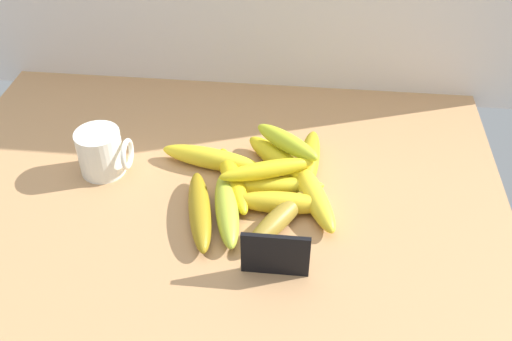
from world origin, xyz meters
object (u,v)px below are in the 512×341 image
(coffee_mug, at_px, (102,152))
(banana_9, at_px, (200,210))
(chalkboard_sign, at_px, (275,256))
(banana_2, at_px, (282,162))
(banana_8, at_px, (233,179))
(banana_5, at_px, (313,194))
(banana_10, at_px, (267,171))
(banana_3, at_px, (273,185))
(banana_11, at_px, (287,142))
(banana_1, at_px, (282,203))
(banana_4, at_px, (308,162))
(banana_7, at_px, (278,220))
(banana_6, at_px, (227,209))
(banana_0, at_px, (212,159))

(coffee_mug, height_order, banana_9, coffee_mug)
(chalkboard_sign, distance_m, coffee_mug, 0.42)
(banana_2, height_order, banana_8, banana_2)
(banana_5, distance_m, banana_10, 0.09)
(banana_9, bearing_deg, banana_8, 63.02)
(banana_3, bearing_deg, banana_11, 75.24)
(banana_1, height_order, banana_2, banana_2)
(banana_4, bearing_deg, coffee_mug, -173.78)
(banana_1, distance_m, banana_10, 0.07)
(banana_7, bearing_deg, banana_10, 106.35)
(chalkboard_sign, height_order, coffee_mug, coffee_mug)
(banana_3, bearing_deg, banana_7, -79.83)
(banana_3, bearing_deg, banana_8, 174.65)
(banana_5, bearing_deg, banana_11, 119.15)
(banana_7, bearing_deg, banana_1, 85.09)
(coffee_mug, bearing_deg, banana_4, 6.22)
(banana_3, xyz_separation_m, banana_4, (0.06, 0.07, 0.00))
(banana_9, relative_size, banana_11, 1.34)
(banana_3, distance_m, banana_6, 0.11)
(banana_0, distance_m, banana_5, 0.22)
(banana_9, bearing_deg, banana_2, 47.89)
(banana_5, bearing_deg, chalkboard_sign, -107.82)
(coffee_mug, distance_m, banana_5, 0.41)
(banana_0, relative_size, banana_7, 1.16)
(banana_3, xyz_separation_m, banana_11, (0.02, 0.08, 0.05))
(banana_1, height_order, banana_3, banana_1)
(chalkboard_sign, height_order, banana_0, chalkboard_sign)
(coffee_mug, relative_size, banana_10, 0.55)
(banana_0, height_order, banana_5, same)
(banana_0, distance_m, banana_8, 0.07)
(banana_1, bearing_deg, banana_10, 121.15)
(banana_1, bearing_deg, banana_8, 149.44)
(banana_4, distance_m, banana_7, 0.17)
(banana_7, bearing_deg, banana_5, 50.50)
(banana_7, height_order, banana_10, banana_10)
(banana_3, bearing_deg, banana_10, 169.84)
(coffee_mug, distance_m, banana_7, 0.37)
(banana_4, bearing_deg, chalkboard_sign, -99.45)
(coffee_mug, bearing_deg, banana_8, -4.82)
(banana_2, bearing_deg, banana_9, -132.11)
(banana_0, distance_m, banana_11, 0.15)
(banana_11, bearing_deg, banana_5, -60.85)
(banana_0, bearing_deg, coffee_mug, -170.89)
(chalkboard_sign, bearing_deg, banana_2, 91.60)
(chalkboard_sign, xyz_separation_m, banana_2, (-0.01, 0.26, -0.02))
(banana_5, relative_size, banana_11, 1.33)
(chalkboard_sign, relative_size, banana_5, 0.54)
(chalkboard_sign, bearing_deg, banana_9, 142.40)
(banana_9, height_order, banana_11, banana_11)
(coffee_mug, xyz_separation_m, banana_4, (0.40, 0.04, -0.03))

